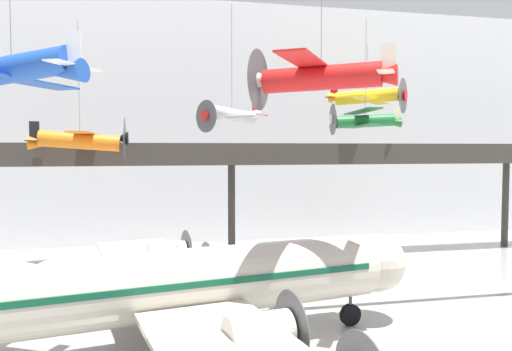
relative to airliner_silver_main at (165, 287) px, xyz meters
name	(u,v)px	position (x,y,z in m)	size (l,w,h in m)	color
hangar_back_wall	(216,123)	(7.08, 32.21, 10.02)	(140.00, 3.00, 27.24)	silver
mezzanine_walkway	(233,162)	(7.08, 20.46, 5.85)	(110.00, 3.20, 11.16)	#38332D
airliner_silver_main	(165,287)	(0.00, 0.00, 0.00)	(30.14, 34.66, 10.48)	beige
suspended_plane_blue_trainer	(12,70)	(-7.00, 0.13, 10.77)	(8.09, 9.09, 7.93)	#1E4CAD
suspended_plane_orange_highwing	(80,140)	(-6.10, 16.89, 7.73)	(7.75, 9.50, 11.01)	orange
suspended_plane_green_biplane	(365,120)	(16.24, 11.66, 9.31)	(5.87, 7.16, 9.19)	#1E6B33
suspended_plane_yellow_lowwing	(367,97)	(20.96, 21.51, 12.28)	(8.16, 8.28, 6.95)	yellow
suspended_plane_silver_racer	(232,115)	(5.15, 9.79, 9.47)	(5.33, 5.88, 9.17)	silver
suspended_plane_red_highwing	(321,77)	(8.38, -0.01, 10.90)	(8.14, 8.94, 8.20)	red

